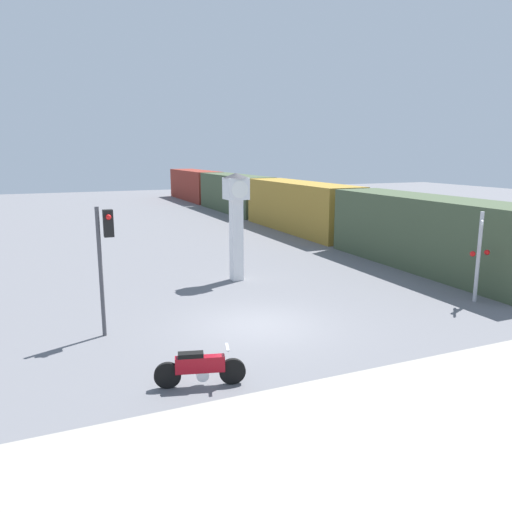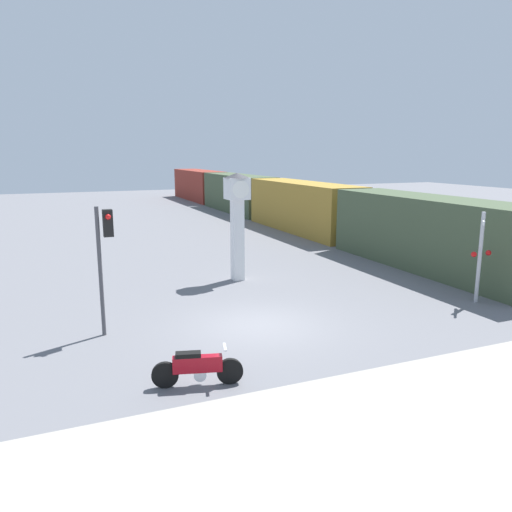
{
  "view_description": "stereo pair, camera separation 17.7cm",
  "coord_description": "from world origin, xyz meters",
  "px_view_note": "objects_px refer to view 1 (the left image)",
  "views": [
    {
      "loc": [
        -6.13,
        -13.9,
        5.43
      ],
      "look_at": [
        0.53,
        1.5,
        1.94
      ],
      "focal_mm": 35.0,
      "sensor_mm": 36.0,
      "label": 1
    },
    {
      "loc": [
        -5.97,
        -13.97,
        5.43
      ],
      "look_at": [
        0.53,
        1.5,
        1.94
      ],
      "focal_mm": 35.0,
      "sensor_mm": 36.0,
      "label": 2
    }
  ],
  "objects_px": {
    "motorcycle": "(200,368)",
    "clock_tower": "(236,210)",
    "railroad_crossing_signal": "(479,253)",
    "traffic_light": "(105,248)",
    "freight_train": "(263,199)"
  },
  "relations": [
    {
      "from": "motorcycle",
      "to": "railroad_crossing_signal",
      "type": "height_order",
      "value": "railroad_crossing_signal"
    },
    {
      "from": "motorcycle",
      "to": "traffic_light",
      "type": "bearing_deg",
      "value": 124.29
    },
    {
      "from": "traffic_light",
      "to": "freight_train",
      "type": "bearing_deg",
      "value": 55.91
    },
    {
      "from": "railroad_crossing_signal",
      "to": "traffic_light",
      "type": "bearing_deg",
      "value": 171.93
    },
    {
      "from": "traffic_light",
      "to": "railroad_crossing_signal",
      "type": "relative_size",
      "value": 1.17
    },
    {
      "from": "motorcycle",
      "to": "freight_train",
      "type": "distance_m",
      "value": 29.95
    },
    {
      "from": "clock_tower",
      "to": "freight_train",
      "type": "height_order",
      "value": "clock_tower"
    },
    {
      "from": "clock_tower",
      "to": "freight_train",
      "type": "relative_size",
      "value": 0.09
    },
    {
      "from": "freight_train",
      "to": "railroad_crossing_signal",
      "type": "distance_m",
      "value": 24.25
    },
    {
      "from": "freight_train",
      "to": "traffic_light",
      "type": "xyz_separation_m",
      "value": [
        -15.1,
        -22.31,
        1.0
      ]
    },
    {
      "from": "traffic_light",
      "to": "railroad_crossing_signal",
      "type": "bearing_deg",
      "value": -8.07
    },
    {
      "from": "motorcycle",
      "to": "clock_tower",
      "type": "distance_m",
      "value": 10.4
    },
    {
      "from": "railroad_crossing_signal",
      "to": "freight_train",
      "type": "bearing_deg",
      "value": 84.82
    },
    {
      "from": "clock_tower",
      "to": "traffic_light",
      "type": "bearing_deg",
      "value": -141.79
    },
    {
      "from": "clock_tower",
      "to": "traffic_light",
      "type": "distance_m",
      "value": 7.59
    }
  ]
}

